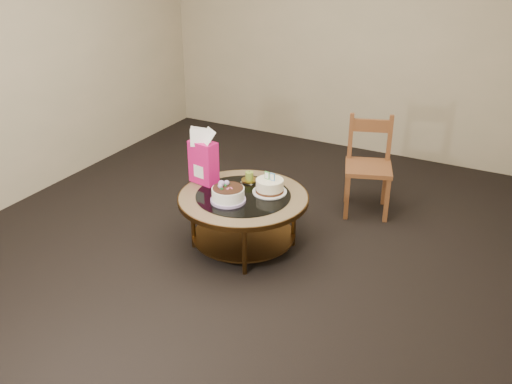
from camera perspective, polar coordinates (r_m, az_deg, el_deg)
The scene contains 8 objects.
ground at distance 4.64m, azimuth -1.23°, elevation -5.38°, with size 5.00×5.00×0.00m, color black.
room_walls at distance 4.06m, azimuth -1.44°, elevation 13.58°, with size 4.52×5.02×2.61m.
coffee_table at distance 4.45m, azimuth -1.28°, elevation -1.22°, with size 1.02×1.02×0.46m.
decorated_cake at distance 4.30m, azimuth -2.82°, elevation -0.31°, with size 0.27×0.27×0.16m.
cream_cake at distance 4.43m, azimuth 1.38°, elevation 0.57°, with size 0.27×0.27×0.17m.
gift_bag at distance 4.56m, azimuth -5.29°, elevation 3.55°, with size 0.24×0.19×0.45m.
pillar_candle at distance 4.62m, azimuth -0.68°, elevation 1.38°, with size 0.13×0.13×0.10m.
dining_chair at distance 5.10m, azimuth 11.17°, elevation 2.65°, with size 0.50×0.50×0.86m.
Camera 1 is at (1.94, -3.46, 2.41)m, focal length 40.00 mm.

